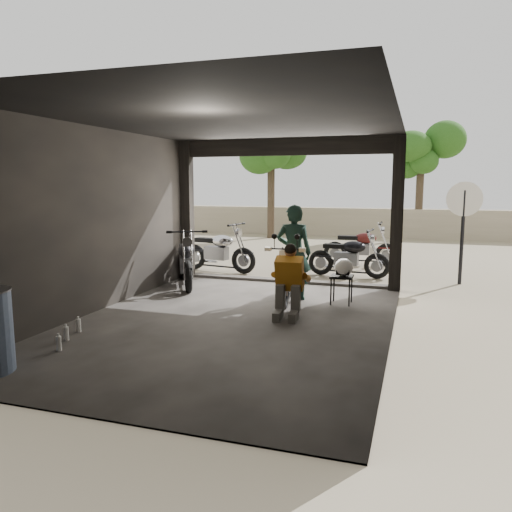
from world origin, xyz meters
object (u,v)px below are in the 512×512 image
Objects in this scene: outside_bike_a at (218,247)px; sign_post at (463,216)px; outside_bike_b at (361,244)px; main_bike at (289,273)px; helmet at (344,267)px; rider at (294,253)px; stool at (342,279)px; mechanic at (288,283)px; outside_bike_c at (349,253)px; left_bike at (186,257)px.

sign_post is (5.76, 0.16, 0.90)m from outside_bike_a.
outside_bike_a is 1.05× the size of outside_bike_b.
main_bike is at bearing 169.12° from outside_bike_b.
sign_post reaches higher than helmet.
rider is 1.05m from stool.
rider is at bearing 72.18° from main_bike.
helmet is at bearing -116.96° from outside_bike_a.
sign_post is at bearing 50.69° from stool.
stool is at bearing -116.74° from outside_bike_a.
stool is at bearing 54.59° from mechanic.
outside_bike_c is 0.75× the size of sign_post.
rider is at bearing 170.74° from outside_bike_c.
left_bike is 1.02× the size of rider.
rider reaches higher than outside_bike_b.
outside_bike_b is 4.77m from helmet.
sign_post is at bearing -88.01° from outside_bike_c.
mechanic is at bearing 178.40° from outside_bike_c.
sign_post is (2.41, -1.97, 0.93)m from outside_bike_b.
rider is 3.33× the size of stool.
rider is 1.54× the size of mechanic.
main_bike is 0.74× the size of sign_post.
outside_bike_a is 5.83m from sign_post.
left_bike is 1.07× the size of outside_bike_b.
mechanic is at bearing 173.52° from outside_bike_b.
left_bike is at bearing -17.97° from rider.
rider is 1.02m from helmet.
left_bike is 1.10× the size of outside_bike_c.
helmet is 0.16× the size of sign_post.
rider is (2.56, -0.57, 0.28)m from left_bike.
mechanic is at bearing 94.50° from rider.
outside_bike_a is 4.37m from stool.
stool is (0.17, -4.71, -0.12)m from outside_bike_b.
left_bike is 2.63m from rider.
outside_bike_b is (3.35, 2.13, -0.03)m from outside_bike_a.
left_bike is at bearing 145.26° from helmet.
helmet is at bearing 52.15° from mechanic.
helmet is (0.30, -2.91, 0.13)m from outside_bike_c.
sign_post is at bearing -78.97° from outside_bike_a.
stool is 3.69m from sign_post.
main_bike is 0.89× the size of left_bike.
helmet is (1.02, 0.03, 0.16)m from main_bike.
stool is at bearing -40.02° from left_bike.
outside_bike_a is 0.81× the size of sign_post.
outside_bike_a is 3.97m from outside_bike_b.
outside_bike_a is 4.71m from mechanic.
left_bike is at bearing 156.91° from main_bike.
outside_bike_c is (3.24, 2.17, -0.06)m from left_bike.
outside_bike_b is at bearing 92.09° from stool.
mechanic is at bearing -133.92° from outside_bike_a.
sign_post reaches higher than left_bike.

